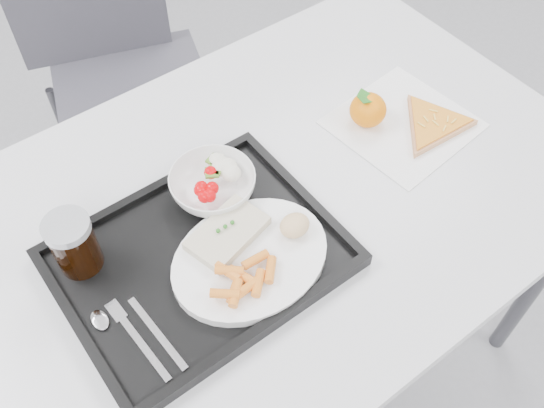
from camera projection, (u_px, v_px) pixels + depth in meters
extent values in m
cube|color=#B4B4B6|center=(275.00, 198.00, 1.11)|extent=(1.20, 0.80, 0.03)
cylinder|color=#47474C|center=(540.00, 277.00, 1.44)|extent=(0.04, 0.04, 0.72)
cylinder|color=#47474C|center=(351.00, 116.00, 1.77)|extent=(0.04, 0.04, 0.72)
cube|color=#3A3840|center=(134.00, 93.00, 1.70)|extent=(0.53, 0.53, 0.04)
cylinder|color=#47474C|center=(124.00, 215.00, 1.73)|extent=(0.03, 0.03, 0.43)
cylinder|color=#47474C|center=(228.00, 159.00, 1.86)|extent=(0.03, 0.03, 0.43)
cylinder|color=#47474C|center=(69.00, 141.00, 1.91)|extent=(0.03, 0.03, 0.43)
cylinder|color=#47474C|center=(168.00, 94.00, 2.04)|extent=(0.03, 0.03, 0.43)
cube|color=black|center=(200.00, 259.00, 1.01)|extent=(0.45, 0.35, 0.01)
cube|color=black|center=(148.00, 191.00, 1.08)|extent=(0.45, 0.02, 0.01)
cube|color=black|center=(259.00, 330.00, 0.91)|extent=(0.45, 0.02, 0.01)
cube|color=black|center=(302.00, 193.00, 1.07)|extent=(0.02, 0.32, 0.01)
cube|color=black|center=(78.00, 328.00, 0.92)|extent=(0.02, 0.32, 0.01)
cylinder|color=white|center=(250.00, 259.00, 0.99)|extent=(0.27, 0.27, 0.02)
cube|color=beige|center=(227.00, 233.00, 1.00)|extent=(0.15, 0.11, 0.02)
sphere|color=#236B1C|center=(218.00, 231.00, 0.98)|extent=(0.01, 0.01, 0.01)
sphere|color=#236B1C|center=(225.00, 227.00, 0.99)|extent=(0.01, 0.01, 0.01)
sphere|color=#236B1C|center=(232.00, 222.00, 0.99)|extent=(0.01, 0.01, 0.01)
ellipsoid|color=#DDCA80|center=(295.00, 225.00, 1.00)|extent=(0.07, 0.06, 0.03)
imported|color=white|center=(213.00, 185.00, 1.06)|extent=(0.15, 0.15, 0.05)
cylinder|color=black|center=(75.00, 246.00, 0.96)|extent=(0.07, 0.07, 0.10)
cylinder|color=#A5A8AD|center=(66.00, 227.00, 0.91)|extent=(0.07, 0.07, 0.01)
cube|color=silver|center=(141.00, 343.00, 0.91)|extent=(0.02, 0.15, 0.00)
ellipsoid|color=silver|center=(100.00, 320.00, 0.93)|extent=(0.03, 0.04, 0.01)
cube|color=silver|center=(157.00, 333.00, 0.92)|extent=(0.02, 0.15, 0.00)
cube|color=silver|center=(116.00, 311.00, 0.94)|extent=(0.02, 0.04, 0.00)
cube|color=white|center=(403.00, 124.00, 1.20)|extent=(0.27, 0.26, 0.00)
ellipsoid|color=#DC4800|center=(368.00, 110.00, 1.18)|extent=(0.08, 0.08, 0.07)
cube|color=#236B1C|center=(370.00, 99.00, 1.16)|extent=(0.04, 0.05, 0.02)
cube|color=#236B1C|center=(370.00, 99.00, 1.16)|extent=(0.05, 0.03, 0.02)
cylinder|color=#E0C075|center=(433.00, 124.00, 1.19)|extent=(0.26, 0.26, 0.01)
cylinder|color=red|center=(434.00, 122.00, 1.19)|extent=(0.23, 0.23, 0.00)
cube|color=#EABC47|center=(426.00, 119.00, 1.19)|extent=(0.01, 0.02, 0.00)
cube|color=#EABC47|center=(448.00, 119.00, 1.19)|extent=(0.02, 0.01, 0.00)
cube|color=#EABC47|center=(435.00, 117.00, 1.19)|extent=(0.01, 0.02, 0.00)
cube|color=#EABC47|center=(444.00, 129.00, 1.17)|extent=(0.02, 0.01, 0.00)
cube|color=#EABC47|center=(421.00, 125.00, 1.18)|extent=(0.01, 0.02, 0.00)
cube|color=#EABC47|center=(454.00, 121.00, 1.18)|extent=(0.02, 0.01, 0.00)
cube|color=#EABC47|center=(436.00, 123.00, 1.18)|extent=(0.00, 0.02, 0.00)
cube|color=#EABC47|center=(433.00, 111.00, 1.20)|extent=(0.01, 0.02, 0.00)
cylinder|color=orange|center=(229.00, 270.00, 0.95)|extent=(0.04, 0.04, 0.02)
cylinder|color=orange|center=(235.00, 290.00, 0.93)|extent=(0.05, 0.04, 0.02)
cylinder|color=orange|center=(228.00, 272.00, 0.95)|extent=(0.03, 0.05, 0.02)
cylinder|color=orange|center=(242.00, 275.00, 0.95)|extent=(0.03, 0.05, 0.02)
cylinder|color=orange|center=(225.00, 294.00, 0.92)|extent=(0.04, 0.04, 0.02)
cylinder|color=orange|center=(236.00, 293.00, 0.92)|extent=(0.04, 0.04, 0.02)
cylinder|color=orange|center=(247.00, 288.00, 0.93)|extent=(0.05, 0.02, 0.02)
cylinder|color=orange|center=(270.00, 270.00, 0.95)|extent=(0.04, 0.04, 0.02)
cylinder|color=orange|center=(255.00, 260.00, 0.96)|extent=(0.05, 0.02, 0.02)
cylinder|color=orange|center=(258.00, 283.00, 0.94)|extent=(0.04, 0.04, 0.02)
sphere|color=#CB0206|center=(201.00, 188.00, 1.04)|extent=(0.02, 0.02, 0.02)
sphere|color=#CB0206|center=(205.00, 196.00, 1.03)|extent=(0.02, 0.02, 0.02)
sphere|color=#CB0206|center=(211.00, 173.00, 1.06)|extent=(0.02, 0.02, 0.02)
sphere|color=#CB0206|center=(212.00, 188.00, 1.04)|extent=(0.02, 0.02, 0.02)
sphere|color=#CB0206|center=(201.00, 190.00, 1.04)|extent=(0.02, 0.02, 0.02)
sphere|color=#CB0206|center=(209.00, 196.00, 1.03)|extent=(0.02, 0.02, 0.02)
ellipsoid|color=silver|center=(231.00, 173.00, 1.07)|extent=(0.03, 0.03, 0.03)
ellipsoid|color=silver|center=(228.00, 167.00, 1.08)|extent=(0.03, 0.03, 0.03)
ellipsoid|color=silver|center=(217.00, 161.00, 1.08)|extent=(0.03, 0.03, 0.03)
ellipsoid|color=silver|center=(220.00, 168.00, 1.07)|extent=(0.03, 0.03, 0.03)
cube|color=#4E7822|center=(214.00, 160.00, 1.08)|extent=(0.03, 0.03, 0.00)
cube|color=#4E7822|center=(215.00, 169.00, 1.06)|extent=(0.03, 0.03, 0.00)
cube|color=#4E7822|center=(212.00, 172.00, 1.06)|extent=(0.03, 0.03, 0.00)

